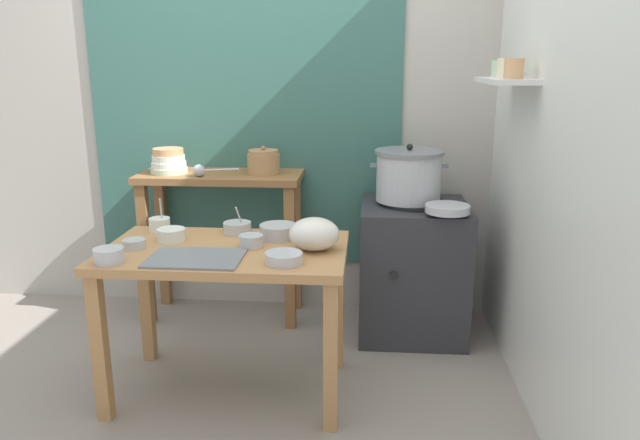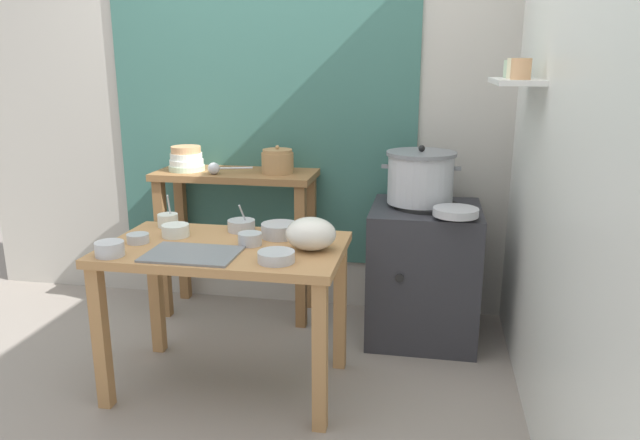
# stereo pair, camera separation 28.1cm
# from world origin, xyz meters

# --- Properties ---
(ground_plane) EXTENTS (9.00, 9.00, 0.00)m
(ground_plane) POSITION_xyz_m (0.00, 0.00, 0.00)
(ground_plane) COLOR gray
(wall_back) EXTENTS (4.40, 0.12, 2.60)m
(wall_back) POSITION_xyz_m (0.08, 1.10, 1.30)
(wall_back) COLOR #B2ADA3
(wall_back) RESTS_ON ground
(wall_right) EXTENTS (0.30, 3.20, 2.60)m
(wall_right) POSITION_xyz_m (1.40, 0.20, 1.30)
(wall_right) COLOR silver
(wall_right) RESTS_ON ground
(prep_table) EXTENTS (1.10, 0.66, 0.72)m
(prep_table) POSITION_xyz_m (-0.04, -0.05, 0.61)
(prep_table) COLOR #B27F4C
(prep_table) RESTS_ON ground
(back_shelf_table) EXTENTS (0.96, 0.40, 0.90)m
(back_shelf_table) POSITION_xyz_m (-0.27, 0.83, 0.68)
(back_shelf_table) COLOR olive
(back_shelf_table) RESTS_ON ground
(stove_block) EXTENTS (0.60, 0.61, 0.78)m
(stove_block) POSITION_xyz_m (0.87, 0.70, 0.38)
(stove_block) COLOR #2D2D33
(stove_block) RESTS_ON ground
(steamer_pot) EXTENTS (0.43, 0.38, 0.32)m
(steamer_pot) POSITION_xyz_m (0.83, 0.72, 0.92)
(steamer_pot) COLOR #B7BABF
(steamer_pot) RESTS_ON stove_block
(clay_pot) EXTENTS (0.19, 0.19, 0.16)m
(clay_pot) POSITION_xyz_m (-0.01, 0.83, 0.97)
(clay_pot) COLOR #A37A4C
(clay_pot) RESTS_ON back_shelf_table
(bowl_stack_enamel) EXTENTS (0.22, 0.22, 0.15)m
(bowl_stack_enamel) POSITION_xyz_m (-0.57, 0.81, 0.97)
(bowl_stack_enamel) COLOR #B7D1AD
(bowl_stack_enamel) RESTS_ON back_shelf_table
(ladle) EXTENTS (0.25, 0.10, 0.07)m
(ladle) POSITION_xyz_m (-0.35, 0.72, 0.94)
(ladle) COLOR #B7BABF
(ladle) RESTS_ON back_shelf_table
(serving_tray) EXTENTS (0.40, 0.28, 0.01)m
(serving_tray) POSITION_xyz_m (-0.13, -0.22, 0.72)
(serving_tray) COLOR slate
(serving_tray) RESTS_ON prep_table
(plastic_bag) EXTENTS (0.23, 0.20, 0.15)m
(plastic_bag) POSITION_xyz_m (0.37, -0.04, 0.79)
(plastic_bag) COLOR silver
(plastic_bag) RESTS_ON prep_table
(wide_pan) EXTENTS (0.23, 0.23, 0.04)m
(wide_pan) POSITION_xyz_m (1.02, 0.46, 0.80)
(wide_pan) COLOR #B7BABF
(wide_pan) RESTS_ON stove_block
(prep_bowl_0) EXTENTS (0.13, 0.13, 0.06)m
(prep_bowl_0) POSITION_xyz_m (-0.32, 0.05, 0.75)
(prep_bowl_0) COLOR silver
(prep_bowl_0) RESTS_ON prep_table
(prep_bowl_1) EXTENTS (0.18, 0.18, 0.07)m
(prep_bowl_1) POSITION_xyz_m (0.18, 0.13, 0.76)
(prep_bowl_1) COLOR #B7BABF
(prep_bowl_1) RESTS_ON prep_table
(prep_bowl_2) EXTENTS (0.13, 0.13, 0.06)m
(prep_bowl_2) POSITION_xyz_m (-0.47, -0.29, 0.75)
(prep_bowl_2) COLOR #B7BABF
(prep_bowl_2) RESTS_ON prep_table
(prep_bowl_3) EXTENTS (0.10, 0.10, 0.17)m
(prep_bowl_3) POSITION_xyz_m (-0.43, 0.20, 0.76)
(prep_bowl_3) COLOR silver
(prep_bowl_3) RESTS_ON prep_table
(prep_bowl_4) EXTENTS (0.16, 0.16, 0.05)m
(prep_bowl_4) POSITION_xyz_m (0.26, -0.24, 0.75)
(prep_bowl_4) COLOR #B7BABF
(prep_bowl_4) RESTS_ON prep_table
(prep_bowl_5) EXTENTS (0.10, 0.10, 0.04)m
(prep_bowl_5) POSITION_xyz_m (-0.45, -0.09, 0.74)
(prep_bowl_5) COLOR #B7BABF
(prep_bowl_5) RESTS_ON prep_table
(prep_bowl_6) EXTENTS (0.11, 0.11, 0.06)m
(prep_bowl_6) POSITION_xyz_m (0.08, -0.02, 0.75)
(prep_bowl_6) COLOR #B7BABF
(prep_bowl_6) RESTS_ON prep_table
(prep_bowl_7) EXTENTS (0.14, 0.14, 0.14)m
(prep_bowl_7) POSITION_xyz_m (-0.03, 0.19, 0.75)
(prep_bowl_7) COLOR #B7BABF
(prep_bowl_7) RESTS_ON prep_table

